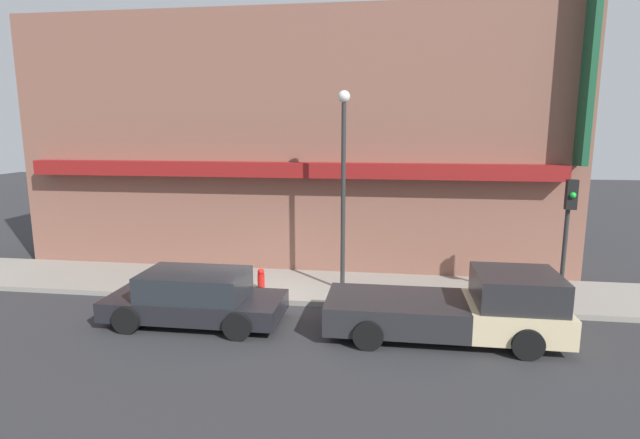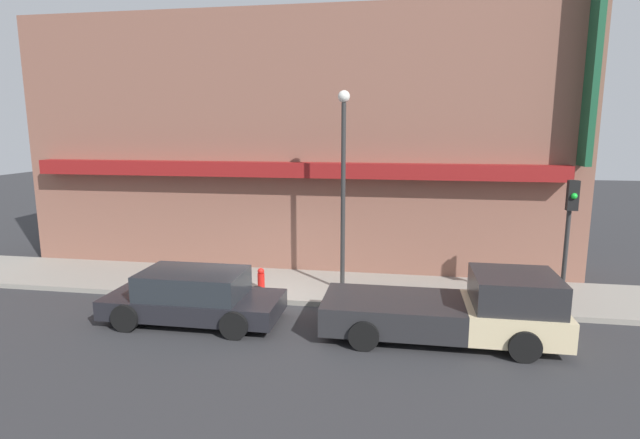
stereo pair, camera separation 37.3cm
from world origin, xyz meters
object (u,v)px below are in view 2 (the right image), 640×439
object	(u,v)px
parked_car	(194,296)
traffic_light	(569,222)
pickup_truck	(457,309)
fire_hydrant	(261,279)
street_lamp	(343,170)

from	to	relation	value
parked_car	traffic_light	size ratio (longest dim) A/B	1.29
parked_car	traffic_light	distance (m)	10.28
pickup_truck	fire_hydrant	distance (m)	6.20
pickup_truck	street_lamp	distance (m)	5.30
fire_hydrant	parked_car	bearing A→B (deg)	-115.45
street_lamp	traffic_light	bearing A→B (deg)	-7.01
street_lamp	traffic_light	size ratio (longest dim) A/B	1.68
street_lamp	traffic_light	distance (m)	6.39
street_lamp	fire_hydrant	bearing A→B (deg)	-170.76
parked_car	street_lamp	xyz separation A→B (m)	(3.66, 2.84, 3.21)
fire_hydrant	traffic_light	size ratio (longest dim) A/B	0.19
pickup_truck	street_lamp	size ratio (longest dim) A/B	0.95
fire_hydrant	street_lamp	size ratio (longest dim) A/B	0.11
pickup_truck	fire_hydrant	size ratio (longest dim) A/B	8.33
parked_car	pickup_truck	bearing A→B (deg)	0.89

